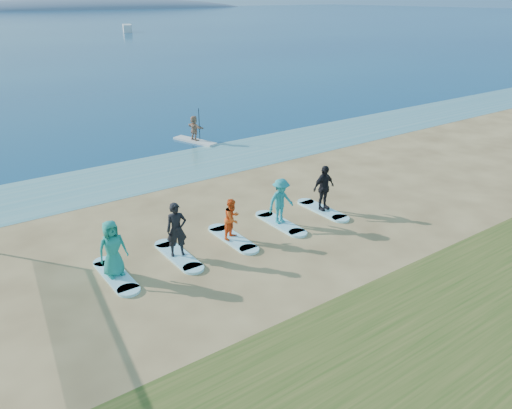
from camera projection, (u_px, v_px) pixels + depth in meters
ground at (309, 245)px, 17.81m from camera, size 600.00×600.00×0.00m
shallow_water at (174, 168)px, 25.65m from camera, size 600.00×600.00×0.00m
island_ridge at (92, 9)px, 292.99m from camera, size 220.00×56.00×18.00m
paddleboard at (195, 141)px, 30.14m from camera, size 1.56×3.07×0.12m
paddleboarder at (194, 128)px, 29.83m from camera, size 0.63×1.42×1.48m
boat_offshore_b at (128, 32)px, 116.21m from camera, size 3.73×6.29×1.64m
surfboard_0 at (116, 276)px, 15.78m from camera, size 0.70×2.20×0.09m
student_0 at (112, 249)px, 15.40m from camera, size 0.93×0.63×1.85m
surfboard_1 at (178, 256)px, 16.97m from camera, size 0.70×2.20×0.09m
student_1 at (177, 230)px, 16.59m from camera, size 0.79×0.63×1.89m
surfboard_2 at (233, 239)px, 18.17m from camera, size 0.70×2.20×0.09m
student_2 at (232, 219)px, 17.86m from camera, size 0.90×0.82×1.51m
surfboard_3 at (280, 223)px, 19.36m from camera, size 0.70×2.20×0.09m
student_3 at (281, 201)px, 19.00m from camera, size 1.18×0.71×1.79m
surfboard_4 at (322, 210)px, 20.56m from camera, size 0.70×2.20×0.09m
student_4 at (324, 188)px, 20.17m from camera, size 1.12×0.50×1.88m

